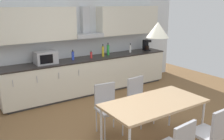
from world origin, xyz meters
The scene contains 17 objects.
ground_plane centered at (0.00, 0.00, -0.01)m, with size 9.28×7.51×0.02m, color brown.
wall_back centered at (0.00, 2.55, 1.32)m, with size 7.42×0.10×2.64m, color silver.
kitchen_counter centered at (0.73, 2.19, 0.45)m, with size 4.40×0.66×0.89m.
backsplash_tile centered at (0.73, 2.49, 1.12)m, with size 4.38×0.02×0.46m, color silver.
upper_wall_cabinets centered at (0.73, 2.34, 1.75)m, with size 4.38×0.40×0.74m.
microwave centered at (-0.40, 2.19, 1.03)m, with size 0.48×0.35×0.28m.
coffee_maker centered at (2.57, 2.21, 1.04)m, with size 0.18×0.19×0.30m.
bottle_yellow centered at (1.08, 2.16, 1.03)m, with size 0.06×0.06×0.32m.
bottle_blue centered at (0.27, 2.20, 1.00)m, with size 0.06×0.06×0.25m.
bottle_red centered at (0.73, 2.14, 0.97)m, with size 0.06×0.06×0.19m.
bottle_white centered at (1.99, 2.20, 1.00)m, with size 0.06×0.06×0.25m.
bottle_green centered at (1.29, 2.25, 1.03)m, with size 0.07×0.07×0.32m.
dining_table centered at (0.32, -0.59, 0.71)m, with size 1.59×0.82×0.76m.
chair_near_right centered at (0.68, -1.38, 0.53)m, with size 0.41×0.41×0.87m.
chair_far_right centered at (0.67, 0.20, 0.53)m, with size 0.43×0.43×0.87m.
chair_far_left centered at (-0.03, 0.20, 0.53)m, with size 0.44×0.44×0.87m.
pendant_lamp centered at (0.32, -0.59, 1.85)m, with size 0.32×0.32×0.22m, color silver.
Camera 1 is at (-2.16, -3.19, 2.22)m, focal length 40.00 mm.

